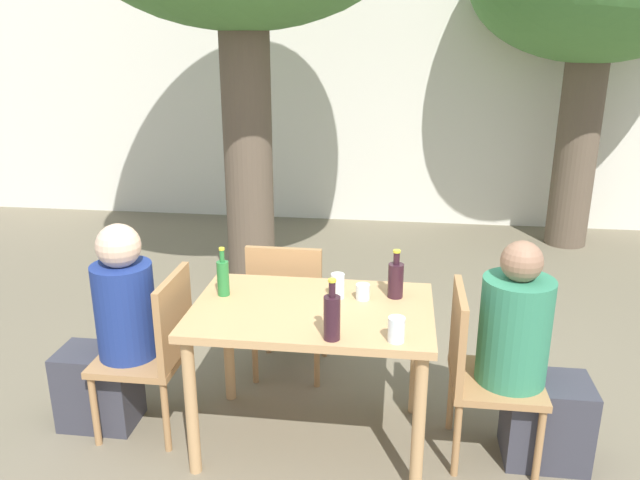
% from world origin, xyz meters
% --- Properties ---
extents(ground_plane, '(30.00, 30.00, 0.00)m').
position_xyz_m(ground_plane, '(0.00, 0.00, 0.00)').
color(ground_plane, '#706651').
extents(cafe_building_wall, '(10.00, 0.08, 2.80)m').
position_xyz_m(cafe_building_wall, '(0.00, 4.14, 1.40)').
color(cafe_building_wall, silver).
rests_on(cafe_building_wall, ground_plane).
extents(dining_table_front, '(1.18, 0.77, 0.76)m').
position_xyz_m(dining_table_front, '(0.00, 0.00, 0.66)').
color(dining_table_front, tan).
rests_on(dining_table_front, ground_plane).
extents(patio_chair_0, '(0.44, 0.44, 0.89)m').
position_xyz_m(patio_chair_0, '(-0.82, 0.00, 0.50)').
color(patio_chair_0, '#A87A4C').
rests_on(patio_chair_0, ground_plane).
extents(patio_chair_1, '(0.44, 0.44, 0.89)m').
position_xyz_m(patio_chair_1, '(0.82, 0.00, 0.50)').
color(patio_chair_1, '#A87A4C').
rests_on(patio_chair_1, ground_plane).
extents(patio_chair_2, '(0.44, 0.44, 0.89)m').
position_xyz_m(patio_chair_2, '(-0.24, 0.62, 0.50)').
color(patio_chair_2, '#A87A4C').
rests_on(patio_chair_2, ground_plane).
extents(person_seated_0, '(0.55, 0.31, 1.15)m').
position_xyz_m(person_seated_0, '(-1.06, -0.00, 0.51)').
color(person_seated_0, '#383842').
rests_on(person_seated_0, ground_plane).
extents(person_seated_1, '(0.57, 0.34, 1.15)m').
position_xyz_m(person_seated_1, '(1.06, -0.00, 0.51)').
color(person_seated_1, '#383842').
rests_on(person_seated_1, ground_plane).
extents(green_bottle_0, '(0.06, 0.06, 0.26)m').
position_xyz_m(green_bottle_0, '(-0.47, 0.09, 0.86)').
color(green_bottle_0, '#287A38').
rests_on(green_bottle_0, dining_table_front).
extents(wine_bottle_1, '(0.08, 0.08, 0.25)m').
position_xyz_m(wine_bottle_1, '(0.40, 0.18, 0.86)').
color(wine_bottle_1, '#331923').
rests_on(wine_bottle_1, dining_table_front).
extents(wine_bottle_2, '(0.07, 0.07, 0.28)m').
position_xyz_m(wine_bottle_2, '(0.13, -0.32, 0.87)').
color(wine_bottle_2, '#331923').
rests_on(wine_bottle_2, dining_table_front).
extents(drinking_glass_0, '(0.07, 0.07, 0.08)m').
position_xyz_m(drinking_glass_0, '(0.24, 0.13, 0.80)').
color(drinking_glass_0, silver).
rests_on(drinking_glass_0, dining_table_front).
extents(drinking_glass_1, '(0.07, 0.07, 0.13)m').
position_xyz_m(drinking_glass_1, '(0.11, 0.14, 0.83)').
color(drinking_glass_1, white).
rests_on(drinking_glass_1, dining_table_front).
extents(drinking_glass_2, '(0.07, 0.07, 0.11)m').
position_xyz_m(drinking_glass_2, '(0.41, -0.30, 0.82)').
color(drinking_glass_2, white).
rests_on(drinking_glass_2, dining_table_front).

